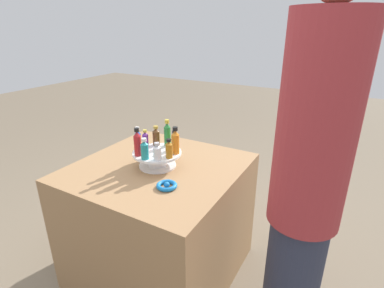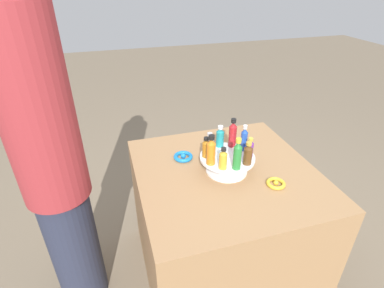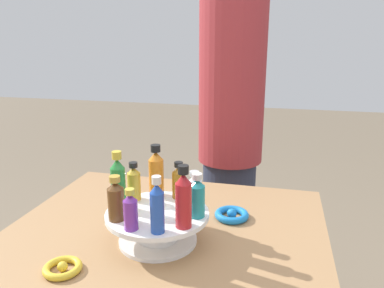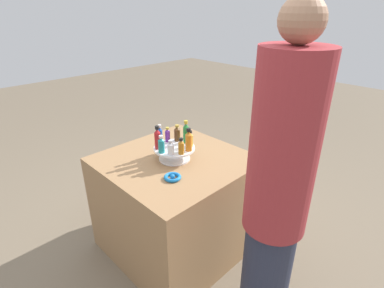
{
  "view_description": "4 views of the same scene",
  "coord_description": "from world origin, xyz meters",
  "px_view_note": "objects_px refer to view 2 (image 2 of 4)",
  "views": [
    {
      "loc": [
        0.89,
        -1.19,
        1.43
      ],
      "look_at": [
        0.23,
        -0.02,
        0.9
      ],
      "focal_mm": 28.0,
      "sensor_mm": 36.0,
      "label": 1
    },
    {
      "loc": [
        0.5,
        1.1,
        1.57
      ],
      "look_at": [
        0.17,
        -0.02,
        0.88
      ],
      "focal_mm": 28.0,
      "sensor_mm": 36.0,
      "label": 2
    },
    {
      "loc": [
        -0.82,
        -0.29,
        1.22
      ],
      "look_at": [
        0.26,
        -0.03,
        0.9
      ],
      "focal_mm": 35.0,
      "sensor_mm": 36.0,
      "label": 3
    },
    {
      "loc": [
        1.3,
        -1.11,
        1.62
      ],
      "look_at": [
        0.18,
        -0.02,
        0.89
      ],
      "focal_mm": 28.0,
      "sensor_mm": 36.0,
      "label": 4
    }
  ],
  "objects_px": {
    "bottle_amber": "(206,148)",
    "ribbon_bow_gold": "(276,183)",
    "bottle_red": "(233,134)",
    "bottle_teal": "(220,137)",
    "person_figure": "(52,167)",
    "bottle_clear": "(210,142)",
    "bottle_blue": "(244,139)",
    "bottle_orange": "(211,151)",
    "bottle_green": "(238,155)",
    "ribbon_bow_blue": "(183,157)",
    "bottle_gold": "(223,159)",
    "bottle_brown": "(248,154)",
    "bottle_purple": "(250,148)",
    "display_stand": "(227,162)"
  },
  "relations": [
    {
      "from": "bottle_amber",
      "to": "ribbon_bow_gold",
      "type": "relative_size",
      "value": 1.17
    },
    {
      "from": "bottle_red",
      "to": "bottle_teal",
      "type": "distance_m",
      "value": 0.07
    },
    {
      "from": "person_figure",
      "to": "bottle_clear",
      "type": "bearing_deg",
      "value": 6.03
    },
    {
      "from": "bottle_blue",
      "to": "bottle_red",
      "type": "xyz_separation_m",
      "value": [
        0.04,
        -0.05,
        0.01
      ]
    },
    {
      "from": "bottle_orange",
      "to": "bottle_green",
      "type": "relative_size",
      "value": 0.96
    },
    {
      "from": "bottle_amber",
      "to": "bottle_red",
      "type": "distance_m",
      "value": 0.17
    },
    {
      "from": "bottle_amber",
      "to": "bottle_orange",
      "type": "relative_size",
      "value": 0.7
    },
    {
      "from": "bottle_green",
      "to": "bottle_amber",
      "type": "bearing_deg",
      "value": -52.72
    },
    {
      "from": "bottle_teal",
      "to": "ribbon_bow_blue",
      "type": "relative_size",
      "value": 1.12
    },
    {
      "from": "bottle_amber",
      "to": "bottle_red",
      "type": "relative_size",
      "value": 0.68
    },
    {
      "from": "bottle_gold",
      "to": "ribbon_bow_blue",
      "type": "bearing_deg",
      "value": -65.5
    },
    {
      "from": "bottle_orange",
      "to": "person_figure",
      "type": "distance_m",
      "value": 0.69
    },
    {
      "from": "bottle_amber",
      "to": "bottle_gold",
      "type": "relative_size",
      "value": 0.97
    },
    {
      "from": "ribbon_bow_blue",
      "to": "bottle_teal",
      "type": "bearing_deg",
      "value": 159.1
    },
    {
      "from": "bottle_teal",
      "to": "person_figure",
      "type": "xyz_separation_m",
      "value": [
        0.77,
        0.02,
        -0.01
      ]
    },
    {
      "from": "bottle_amber",
      "to": "bottle_gold",
      "type": "xyz_separation_m",
      "value": [
        -0.04,
        0.11,
        0.0
      ]
    },
    {
      "from": "bottle_brown",
      "to": "bottle_purple",
      "type": "bearing_deg",
      "value": -124.72
    },
    {
      "from": "person_figure",
      "to": "ribbon_bow_gold",
      "type": "bearing_deg",
      "value": -8.77
    },
    {
      "from": "display_stand",
      "to": "person_figure",
      "type": "bearing_deg",
      "value": -5.85
    },
    {
      "from": "bottle_purple",
      "to": "bottle_blue",
      "type": "distance_m",
      "value": 0.07
    },
    {
      "from": "bottle_blue",
      "to": "ribbon_bow_blue",
      "type": "distance_m",
      "value": 0.33
    },
    {
      "from": "bottle_green",
      "to": "bottle_teal",
      "type": "height_order",
      "value": "bottle_green"
    },
    {
      "from": "bottle_purple",
      "to": "bottle_clear",
      "type": "relative_size",
      "value": 1.06
    },
    {
      "from": "bottle_brown",
      "to": "bottle_teal",
      "type": "relative_size",
      "value": 1.0
    },
    {
      "from": "display_stand",
      "to": "ribbon_bow_blue",
      "type": "distance_m",
      "value": 0.24
    },
    {
      "from": "bottle_gold",
      "to": "bottle_red",
      "type": "bearing_deg",
      "value": -124.72
    },
    {
      "from": "ribbon_bow_blue",
      "to": "person_figure",
      "type": "bearing_deg",
      "value": 8.37
    },
    {
      "from": "bottle_orange",
      "to": "bottle_blue",
      "type": "distance_m",
      "value": 0.21
    },
    {
      "from": "display_stand",
      "to": "bottle_clear",
      "type": "bearing_deg",
      "value": -52.72
    },
    {
      "from": "bottle_orange",
      "to": "person_figure",
      "type": "relative_size",
      "value": 0.09
    },
    {
      "from": "bottle_green",
      "to": "bottle_clear",
      "type": "height_order",
      "value": "bottle_green"
    },
    {
      "from": "bottle_amber",
      "to": "display_stand",
      "type": "bearing_deg",
      "value": 163.28
    },
    {
      "from": "display_stand",
      "to": "bottle_amber",
      "type": "xyz_separation_m",
      "value": [
        0.1,
        -0.03,
        0.08
      ]
    },
    {
      "from": "bottle_orange",
      "to": "ribbon_bow_blue",
      "type": "relative_size",
      "value": 1.47
    },
    {
      "from": "bottle_green",
      "to": "ribbon_bow_blue",
      "type": "relative_size",
      "value": 1.53
    },
    {
      "from": "bottle_clear",
      "to": "bottle_gold",
      "type": "bearing_deg",
      "value": 91.28
    },
    {
      "from": "bottle_gold",
      "to": "bottle_purple",
      "type": "xyz_separation_m",
      "value": [
        -0.16,
        -0.05,
        -0.0
      ]
    },
    {
      "from": "bottle_amber",
      "to": "ribbon_bow_blue",
      "type": "distance_m",
      "value": 0.2
    },
    {
      "from": "ribbon_bow_gold",
      "to": "ribbon_bow_blue",
      "type": "bearing_deg",
      "value": -44.08
    },
    {
      "from": "bottle_gold",
      "to": "bottle_clear",
      "type": "bearing_deg",
      "value": -88.72
    },
    {
      "from": "bottle_blue",
      "to": "person_figure",
      "type": "height_order",
      "value": "person_figure"
    },
    {
      "from": "bottle_amber",
      "to": "person_figure",
      "type": "xyz_separation_m",
      "value": [
        0.68,
        -0.05,
        -0.01
      ]
    },
    {
      "from": "bottle_clear",
      "to": "ribbon_bow_gold",
      "type": "height_order",
      "value": "bottle_clear"
    },
    {
      "from": "bottle_amber",
      "to": "bottle_gold",
      "type": "height_order",
      "value": "bottle_gold"
    },
    {
      "from": "bottle_clear",
      "to": "ribbon_bow_gold",
      "type": "bearing_deg",
      "value": 133.35
    },
    {
      "from": "display_stand",
      "to": "ribbon_bow_gold",
      "type": "bearing_deg",
      "value": 135.92
    },
    {
      "from": "bottle_gold",
      "to": "person_figure",
      "type": "height_order",
      "value": "person_figure"
    },
    {
      "from": "bottle_amber",
      "to": "person_figure",
      "type": "distance_m",
      "value": 0.68
    },
    {
      "from": "bottle_green",
      "to": "bottle_teal",
      "type": "relative_size",
      "value": 1.37
    },
    {
      "from": "bottle_clear",
      "to": "person_figure",
      "type": "relative_size",
      "value": 0.06
    }
  ]
}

